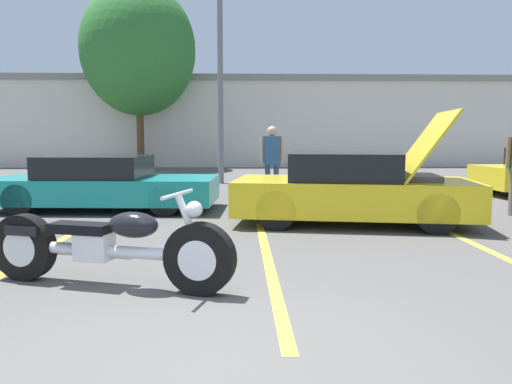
{
  "coord_description": "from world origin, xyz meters",
  "views": [
    {
      "loc": [
        0.19,
        -3.18,
        1.53
      ],
      "look_at": [
        0.41,
        3.23,
        0.8
      ],
      "focal_mm": 35.0,
      "sensor_mm": 36.0,
      "label": 1
    }
  ],
  "objects_px": {
    "tree_background": "(138,50)",
    "light_pole": "(222,33)",
    "spectator_near_motorcycle": "(272,157)",
    "show_car_hood_open": "(353,189)",
    "parked_car_left_row": "(103,184)",
    "motorcycle": "(107,246)"
  },
  "relations": [
    {
      "from": "light_pole",
      "to": "parked_car_left_row",
      "type": "relative_size",
      "value": 1.85
    },
    {
      "from": "show_car_hood_open",
      "to": "spectator_near_motorcycle",
      "type": "bearing_deg",
      "value": 122.89
    },
    {
      "from": "show_car_hood_open",
      "to": "spectator_near_motorcycle",
      "type": "relative_size",
      "value": 2.47
    },
    {
      "from": "show_car_hood_open",
      "to": "parked_car_left_row",
      "type": "height_order",
      "value": "show_car_hood_open"
    },
    {
      "from": "parked_car_left_row",
      "to": "spectator_near_motorcycle",
      "type": "bearing_deg",
      "value": 20.89
    },
    {
      "from": "light_pole",
      "to": "motorcycle",
      "type": "height_order",
      "value": "light_pole"
    },
    {
      "from": "tree_background",
      "to": "show_car_hood_open",
      "type": "height_order",
      "value": "tree_background"
    },
    {
      "from": "light_pole",
      "to": "spectator_near_motorcycle",
      "type": "distance_m",
      "value": 5.91
    },
    {
      "from": "parked_car_left_row",
      "to": "spectator_near_motorcycle",
      "type": "relative_size",
      "value": 2.66
    },
    {
      "from": "motorcycle",
      "to": "show_car_hood_open",
      "type": "distance_m",
      "value": 4.86
    },
    {
      "from": "parked_car_left_row",
      "to": "spectator_near_motorcycle",
      "type": "xyz_separation_m",
      "value": [
        3.55,
        1.11,
        0.51
      ]
    },
    {
      "from": "light_pole",
      "to": "parked_car_left_row",
      "type": "bearing_deg",
      "value": -112.28
    },
    {
      "from": "spectator_near_motorcycle",
      "to": "parked_car_left_row",
      "type": "bearing_deg",
      "value": -162.71
    },
    {
      "from": "show_car_hood_open",
      "to": "motorcycle",
      "type": "bearing_deg",
      "value": -123.32
    },
    {
      "from": "motorcycle",
      "to": "tree_background",
      "type": "bearing_deg",
      "value": 116.5
    },
    {
      "from": "show_car_hood_open",
      "to": "tree_background",
      "type": "bearing_deg",
      "value": 123.76
    },
    {
      "from": "light_pole",
      "to": "tree_background",
      "type": "bearing_deg",
      "value": 119.16
    },
    {
      "from": "light_pole",
      "to": "parked_car_left_row",
      "type": "distance_m",
      "value": 7.33
    },
    {
      "from": "tree_background",
      "to": "light_pole",
      "type": "bearing_deg",
      "value": -60.84
    },
    {
      "from": "light_pole",
      "to": "spectator_near_motorcycle",
      "type": "bearing_deg",
      "value": -74.39
    },
    {
      "from": "motorcycle",
      "to": "parked_car_left_row",
      "type": "xyz_separation_m",
      "value": [
        -1.46,
        5.31,
        0.11
      ]
    },
    {
      "from": "tree_background",
      "to": "parked_car_left_row",
      "type": "xyz_separation_m",
      "value": [
        1.7,
        -12.76,
        -4.81
      ]
    }
  ]
}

